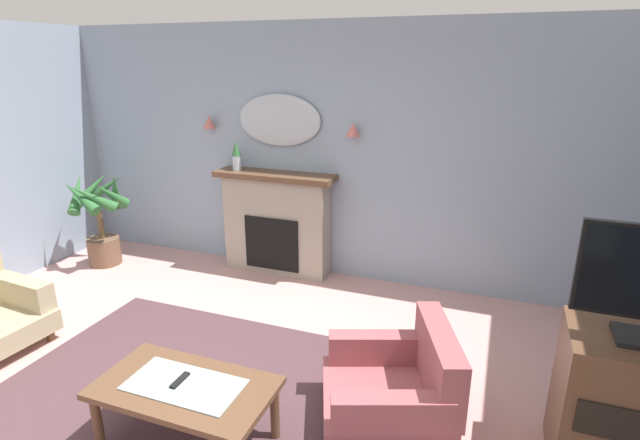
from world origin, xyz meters
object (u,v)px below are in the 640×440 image
Objects in this scene: coffee_table at (185,393)px; potted_plant_corner_palm at (99,216)px; wall_sconce_left at (209,122)px; wall_mirror at (279,120)px; tv_remote at (180,381)px; mantel_vase_left at (236,155)px; wall_sconce_right at (353,129)px; armchair_beside_couch at (399,385)px; tv_cabinet at (634,410)px; fireplace at (276,224)px.

potted_plant_corner_palm reaches higher than coffee_table.
wall_mirror is at bearing 3.37° from wall_sconce_left.
tv_remote is 3.36m from potted_plant_corner_palm.
wall_sconce_right is at bearing 5.27° from mantel_vase_left.
potted_plant_corner_palm reaches higher than armchair_beside_couch.
mantel_vase_left reaches higher than armchair_beside_couch.
tv_cabinet is (1.32, 0.06, 0.15)m from armchair_beside_couch.
potted_plant_corner_palm is at bearing 164.71° from tv_cabinet.
tv_remote is at bearing -153.23° from armchair_beside_couch.
wall_mirror reaches higher than fireplace.
wall_sconce_left is 0.13× the size of coffee_table.
wall_sconce_right is (0.85, -0.05, -0.05)m from wall_mirror.
tv_cabinet is at bearing -33.50° from wall_mirror.
armchair_beside_couch is at bearing -20.90° from potted_plant_corner_palm.
potted_plant_corner_palm is (-1.18, -0.62, -1.06)m from wall_sconce_left.
fireplace is 8.50× the size of tv_remote.
fireplace is 2.70m from tv_remote.
wall_sconce_right is 0.88× the size of tv_remote.
wall_sconce_right is at bearing -3.37° from wall_mirror.
mantel_vase_left is at bearing -176.40° from fireplace.
armchair_beside_couch is (1.83, -2.00, -0.27)m from fireplace.
fireplace is 3.71m from tv_cabinet.
mantel_vase_left is 2.03× the size of tv_remote.
tv_cabinet is at bearing -31.67° from fireplace.
tv_cabinet is (4.00, -2.04, -1.21)m from wall_sconce_left.
wall_sconce_right reaches higher than coffee_table.
fireplace is at bearing -6.16° from wall_sconce_left.
coffee_table is at bearing -61.57° from wall_sconce_left.
potted_plant_corner_palm is (-2.03, -0.53, 0.03)m from fireplace.
fireplace is at bearing 148.33° from tv_cabinet.
wall_mirror is 0.85× the size of potted_plant_corner_palm.
coffee_table is 3.40m from potted_plant_corner_palm.
wall_sconce_left reaches higher than mantel_vase_left.
armchair_beside_couch reaches higher than tv_remote.
tv_remote is 2.65m from tv_cabinet.
tv_cabinet is at bearing -41.49° from wall_sconce_right.
wall_sconce_right reaches higher than tv_cabinet.
wall_mirror is 6.00× the size of tv_remote.
wall_sconce_left is (-0.40, 0.12, 0.33)m from mantel_vase_left.
wall_mirror reaches higher than potted_plant_corner_palm.
armchair_beside_couch is 1.33m from tv_cabinet.
potted_plant_corner_palm is at bearing 159.10° from armchair_beside_couch.
armchair_beside_couch is at bearing -49.50° from wall_mirror.
wall_mirror is at bearing 20.70° from mantel_vase_left.
fireplace is at bearing 14.66° from potted_plant_corner_palm.
fireplace is 1.51× the size of tv_cabinet.
mantel_vase_left is at bearing 151.98° from tv_cabinet.
tv_cabinet is 0.80× the size of potted_plant_corner_palm.
mantel_vase_left is at bearing 112.45° from coffee_table.
coffee_table is (-0.22, -2.73, -1.28)m from wall_sconce_right.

